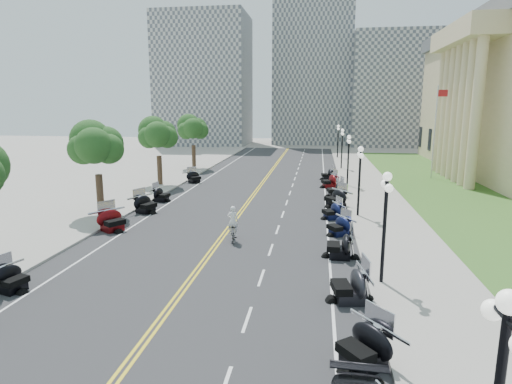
{
  "coord_description": "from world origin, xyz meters",
  "views": [
    {
      "loc": [
        5.65,
        -26.53,
        7.82
      ],
      "look_at": [
        1.47,
        2.2,
        2.0
      ],
      "focal_mm": 30.0,
      "sensor_mm": 36.0,
      "label": 1
    }
  ],
  "objects_px": {
    "motorcycle_n_3": "(350,284)",
    "bicycle": "(233,233)",
    "flagpole": "(435,133)",
    "cyclist_rider": "(233,209)"
  },
  "relations": [
    {
      "from": "bicycle",
      "to": "cyclist_rider",
      "type": "height_order",
      "value": "cyclist_rider"
    },
    {
      "from": "bicycle",
      "to": "flagpole",
      "type": "bearing_deg",
      "value": 44.51
    },
    {
      "from": "motorcycle_n_3",
      "to": "bicycle",
      "type": "height_order",
      "value": "motorcycle_n_3"
    },
    {
      "from": "motorcycle_n_3",
      "to": "cyclist_rider",
      "type": "xyz_separation_m",
      "value": [
        -6.26,
        7.11,
        1.17
      ]
    },
    {
      "from": "flagpole",
      "to": "cyclist_rider",
      "type": "xyz_separation_m",
      "value": [
        -17.18,
        -24.78,
        -3.07
      ]
    },
    {
      "from": "cyclist_rider",
      "to": "flagpole",
      "type": "bearing_deg",
      "value": -124.72
    },
    {
      "from": "flagpole",
      "to": "bicycle",
      "type": "distance_m",
      "value": 30.49
    },
    {
      "from": "motorcycle_n_3",
      "to": "bicycle",
      "type": "xyz_separation_m",
      "value": [
        -6.26,
        7.11,
        -0.24
      ]
    },
    {
      "from": "flagpole",
      "to": "motorcycle_n_3",
      "type": "height_order",
      "value": "flagpole"
    },
    {
      "from": "flagpole",
      "to": "bicycle",
      "type": "relative_size",
      "value": 5.78
    }
  ]
}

